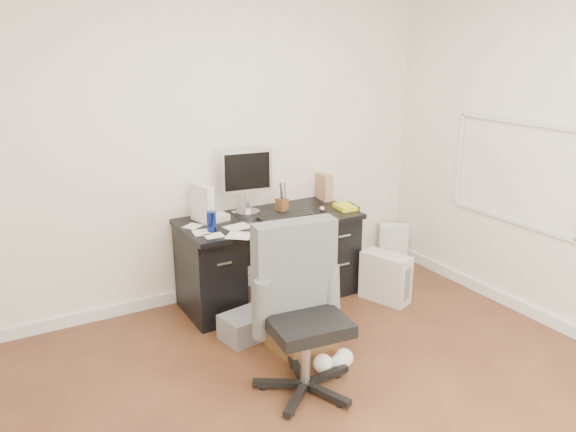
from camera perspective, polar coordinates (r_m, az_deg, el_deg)
name	(u,v)px	position (r m, az deg, el deg)	size (l,w,h in m)	color
ground	(354,412)	(3.63, 6.69, -19.20)	(4.00, 4.00, 0.00)	#4A2517
room_shell	(366,140)	(3.01, 7.97, 7.64)	(4.02, 4.02, 2.71)	silver
desk	(270,256)	(4.81, -1.88, -4.05)	(1.50, 0.70, 0.75)	black
loose_papers	(250,222)	(4.57, -3.84, -0.59)	(1.10, 0.60, 0.00)	white
lcd_monitor	(247,181)	(4.72, -4.21, 3.52)	(0.44, 0.25, 0.56)	#AEAFB3
keyboard	(285,217)	(4.65, -0.36, -0.09)	(0.44, 0.15, 0.03)	black
computer_mouse	(322,209)	(4.83, 3.47, 0.72)	(0.05, 0.05, 0.05)	#AEAFB3
travel_mug	(211,222)	(4.35, -7.78, -0.56)	(0.07, 0.07, 0.16)	navy
white_binder	(202,204)	(4.56, -8.74, 1.26)	(0.12, 0.27, 0.31)	silver
magazine_file	(324,187)	(5.18, 3.69, 2.96)	(0.10, 0.20, 0.24)	#AD7F54
pen_cup	(282,196)	(4.83, -0.62, 2.00)	(0.11, 0.11, 0.25)	#583819
yellow_book	(346,207)	(4.94, 5.88, 0.93)	(0.16, 0.20, 0.04)	yellow
paper_remote	(296,223)	(4.48, 0.86, -0.77)	(0.29, 0.23, 0.02)	white
office_chair	(306,313)	(3.52, 1.83, -9.86)	(0.62, 0.62, 1.09)	#4E504E
pc_tower	(385,277)	(4.93, 9.86, -6.17)	(0.19, 0.42, 0.42)	beige
shopping_bag	(393,243)	(5.82, 10.62, -2.68)	(0.28, 0.20, 0.38)	white
wicker_basket	(301,323)	(4.14, 1.30, -10.83)	(0.40, 0.40, 0.40)	#4E3317
desk_printer	(245,327)	(4.32, -4.44, -11.13)	(0.33, 0.27, 0.19)	slate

